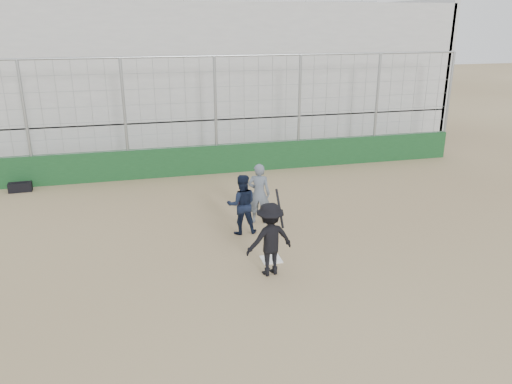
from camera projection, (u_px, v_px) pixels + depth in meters
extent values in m
plane|color=brown|center=(271.00, 260.00, 11.23)|extent=(90.00, 90.00, 0.00)
cube|color=white|center=(271.00, 259.00, 11.23)|extent=(0.44, 0.44, 0.02)
cube|color=#123819|center=(217.00, 159.00, 17.48)|extent=(18.00, 0.25, 1.00)
cylinder|color=gray|center=(216.00, 117.00, 16.99)|extent=(0.10, 0.10, 4.00)
cylinder|color=gray|center=(448.00, 106.00, 19.08)|extent=(0.10, 0.10, 4.00)
cylinder|color=gray|center=(214.00, 56.00, 16.34)|extent=(18.00, 0.07, 0.07)
cube|color=#9E9E9E|center=(197.00, 124.00, 21.92)|extent=(20.00, 6.70, 1.60)
cube|color=#9E9E9E|center=(195.00, 56.00, 20.97)|extent=(20.00, 6.70, 4.20)
cube|color=#9E9E9E|center=(406.00, 70.00, 23.56)|extent=(0.25, 6.70, 6.10)
imported|color=black|center=(270.00, 239.00, 10.38)|extent=(1.12, 0.76, 1.59)
cylinder|color=black|center=(280.00, 208.00, 10.38)|extent=(0.07, 0.57, 0.71)
imported|color=black|center=(242.00, 215.00, 12.47)|extent=(0.79, 0.63, 1.01)
sphere|color=maroon|center=(242.00, 199.00, 12.33)|extent=(0.28, 0.28, 0.28)
imported|color=#525B67|center=(259.00, 196.00, 13.08)|extent=(0.70, 0.59, 1.46)
cube|color=black|center=(20.00, 187.00, 15.66)|extent=(0.70, 0.32, 0.29)
cylinder|color=black|center=(19.00, 182.00, 15.61)|extent=(0.45, 0.06, 0.04)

